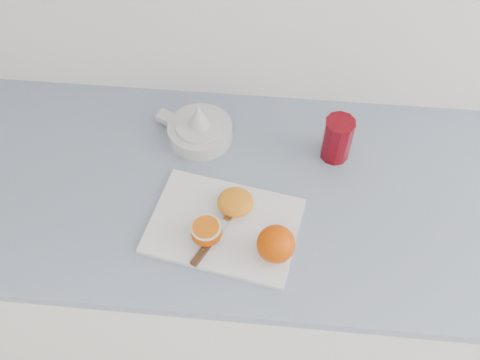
# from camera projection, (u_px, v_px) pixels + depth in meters

# --- Properties ---
(counter) EXTENTS (2.59, 0.64, 0.89)m
(counter) POSITION_uv_depth(u_px,v_px,m) (285.00, 277.00, 1.59)
(counter) COLOR white
(counter) RESTS_ON ground
(cutting_board) EXTENTS (0.36, 0.28, 0.01)m
(cutting_board) POSITION_uv_depth(u_px,v_px,m) (224.00, 226.00, 1.17)
(cutting_board) COLOR silver
(cutting_board) RESTS_ON counter
(whole_orange) EXTENTS (0.08, 0.08, 0.08)m
(whole_orange) POSITION_uv_depth(u_px,v_px,m) (276.00, 244.00, 1.09)
(whole_orange) COLOR #CB5E00
(whole_orange) RESTS_ON cutting_board
(half_orange) EXTENTS (0.07, 0.07, 0.04)m
(half_orange) POSITION_uv_depth(u_px,v_px,m) (206.00, 232.00, 1.13)
(half_orange) COLOR #CB5E00
(half_orange) RESTS_ON cutting_board
(squeezed_shell) EXTENTS (0.08, 0.08, 0.03)m
(squeezed_shell) POSITION_uv_depth(u_px,v_px,m) (235.00, 202.00, 1.18)
(squeezed_shell) COLOR orange
(squeezed_shell) RESTS_ON cutting_board
(paring_knife) EXTENTS (0.09, 0.17, 0.01)m
(paring_knife) POSITION_uv_depth(u_px,v_px,m) (208.00, 245.00, 1.13)
(paring_knife) COLOR #422012
(paring_knife) RESTS_ON cutting_board
(citrus_juicer) EXTENTS (0.20, 0.16, 0.11)m
(citrus_juicer) POSITION_uv_depth(u_px,v_px,m) (199.00, 129.00, 1.31)
(citrus_juicer) COLOR silver
(citrus_juicer) RESTS_ON counter
(red_tumbler) EXTENTS (0.07, 0.07, 0.12)m
(red_tumbler) POSITION_uv_depth(u_px,v_px,m) (337.00, 140.00, 1.26)
(red_tumbler) COLOR #6A020D
(red_tumbler) RESTS_ON counter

